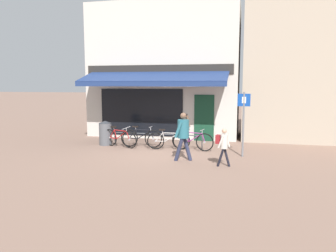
% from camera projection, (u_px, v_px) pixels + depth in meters
% --- Properties ---
extents(ground_plane, '(160.00, 160.00, 0.00)m').
position_uv_depth(ground_plane, '(162.00, 152.00, 12.57)').
color(ground_plane, '#846656').
extents(shop_front, '(7.29, 4.67, 6.42)m').
position_uv_depth(shop_front, '(165.00, 71.00, 16.49)').
color(shop_front, beige).
rests_on(shop_front, ground_plane).
extents(neighbour_building, '(7.63, 4.00, 6.16)m').
position_uv_depth(neighbour_building, '(327.00, 73.00, 15.22)').
color(neighbour_building, tan).
rests_on(neighbour_building, ground_plane).
extents(bike_rack_rail, '(3.80, 0.04, 0.57)m').
position_uv_depth(bike_rack_rail, '(157.00, 136.00, 13.37)').
color(bike_rack_rail, '#47494F').
rests_on(bike_rack_rail, ground_plane).
extents(bicycle_red, '(1.71, 0.76, 0.88)m').
position_uv_depth(bicycle_red, '(119.00, 138.00, 13.39)').
color(bicycle_red, black).
rests_on(bicycle_red, ground_plane).
extents(bicycle_black, '(1.74, 0.52, 0.87)m').
position_uv_depth(bicycle_black, '(141.00, 138.00, 13.43)').
color(bicycle_black, black).
rests_on(bicycle_black, ground_plane).
extents(bicycle_silver, '(1.69, 0.52, 0.84)m').
position_uv_depth(bicycle_silver, '(169.00, 140.00, 12.91)').
color(bicycle_silver, black).
rests_on(bicycle_silver, ground_plane).
extents(bicycle_purple, '(1.70, 0.52, 0.85)m').
position_uv_depth(bicycle_purple, '(192.00, 141.00, 12.78)').
color(bicycle_purple, black).
rests_on(bicycle_purple, ground_plane).
extents(pedestrian_adult, '(0.62, 0.60, 1.65)m').
position_uv_depth(pedestrian_adult, '(183.00, 131.00, 10.98)').
color(pedestrian_adult, '#282D47').
rests_on(pedestrian_adult, ground_plane).
extents(pedestrian_child, '(0.49, 0.31, 1.22)m').
position_uv_depth(pedestrian_child, '(223.00, 143.00, 10.23)').
color(pedestrian_child, black).
rests_on(pedestrian_child, ground_plane).
extents(litter_bin, '(0.53, 0.53, 1.04)m').
position_uv_depth(litter_bin, '(105.00, 133.00, 13.88)').
color(litter_bin, '#515459').
rests_on(litter_bin, ground_plane).
extents(parking_sign, '(0.44, 0.07, 2.30)m').
position_uv_depth(parking_sign, '(243.00, 117.00, 11.52)').
color(parking_sign, slate).
rests_on(parking_sign, ground_plane).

